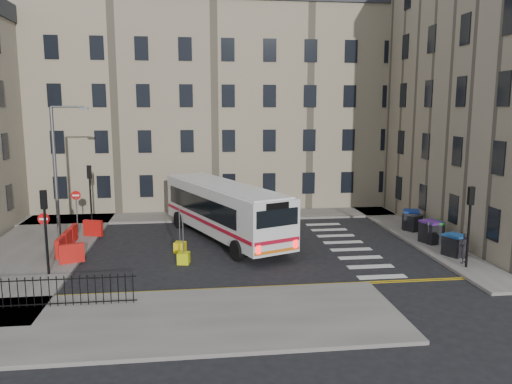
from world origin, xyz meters
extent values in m
plane|color=black|center=(0.00, 0.00, 0.00)|extent=(120.00, 120.00, 0.00)
cube|color=slate|center=(-6.00, 8.60, 0.07)|extent=(36.00, 3.20, 0.15)
cube|color=slate|center=(9.00, 4.00, 0.07)|extent=(2.40, 26.00, 0.15)
cube|color=slate|center=(-14.00, 1.00, 0.07)|extent=(6.00, 22.00, 0.15)
cube|color=slate|center=(-7.00, -10.00, 0.07)|extent=(20.00, 6.00, 0.15)
cube|color=gray|center=(-7.00, 15.50, 8.00)|extent=(38.00, 10.50, 16.00)
cube|color=black|center=(-7.00, 15.50, 16.60)|extent=(38.30, 10.80, 1.20)
cylinder|color=black|center=(8.60, -5.50, 1.75)|extent=(0.12, 0.12, 3.20)
cube|color=black|center=(8.60, -5.50, 3.80)|extent=(0.28, 0.22, 0.90)
cylinder|color=black|center=(-12.00, 6.50, 1.75)|extent=(0.12, 0.12, 3.20)
cube|color=black|center=(-12.00, 6.50, 3.80)|extent=(0.28, 0.22, 0.90)
cylinder|color=black|center=(-12.00, -4.00, 1.75)|extent=(0.12, 0.12, 3.20)
cube|color=black|center=(-12.00, -4.00, 3.80)|extent=(0.28, 0.22, 0.90)
cylinder|color=#595B5E|center=(-13.00, 2.00, 4.15)|extent=(0.20, 0.20, 8.00)
cube|color=#595B5E|center=(-13.00, 2.00, 8.22)|extent=(0.50, 0.22, 0.14)
cylinder|color=#595B5E|center=(-12.50, 4.50, 1.35)|extent=(0.08, 0.08, 2.40)
cube|color=red|center=(-12.50, 4.50, 2.85)|extent=(0.60, 0.04, 0.60)
cylinder|color=#595B5E|center=(-12.50, -2.50, 1.35)|extent=(0.08, 0.08, 2.40)
cube|color=red|center=(-12.50, -2.50, 2.85)|extent=(0.60, 0.04, 0.60)
cube|color=red|center=(-12.20, -1.00, 0.65)|extent=(0.25, 1.25, 1.00)
cube|color=red|center=(-12.20, 0.50, 0.65)|extent=(0.25, 1.25, 1.00)
cube|color=red|center=(-12.20, 2.00, 0.65)|extent=(0.25, 1.25, 1.00)
cube|color=red|center=(-11.30, 3.30, 0.65)|extent=(1.26, 0.66, 1.00)
cube|color=red|center=(-11.30, -2.30, 0.65)|extent=(1.26, 0.66, 1.00)
cube|color=black|center=(-11.25, -8.20, 1.27)|extent=(7.80, 0.04, 0.04)
cube|color=black|center=(-11.25, -8.20, 0.25)|extent=(7.80, 0.04, 0.04)
cube|color=silver|center=(-3.13, 2.07, 1.97)|extent=(7.37, 12.54, 2.82)
cube|color=black|center=(-4.66, 2.05, 2.20)|extent=(3.87, 9.19, 1.13)
cube|color=black|center=(-2.04, 3.14, 2.20)|extent=(3.87, 9.19, 1.13)
cube|color=black|center=(-5.52, 7.81, 2.26)|extent=(2.31, 1.01, 1.24)
cube|color=black|center=(-0.75, -3.66, 2.54)|extent=(2.31, 1.01, 0.90)
cube|color=#A80E22|center=(-4.45, 1.53, 1.30)|extent=(4.71, 11.26, 0.20)
cube|color=#A80E22|center=(-1.82, 2.62, 1.30)|extent=(4.71, 11.26, 0.20)
cube|color=#FF0C0C|center=(-1.79, -4.10, 1.01)|extent=(0.25, 0.14, 0.45)
cube|color=#FF0C0C|center=(0.30, -3.24, 1.01)|extent=(0.25, 0.14, 0.45)
cylinder|color=black|center=(-6.04, 5.38, 0.56)|extent=(0.72, 1.16, 1.13)
cylinder|color=black|center=(-3.44, 6.47, 0.56)|extent=(0.72, 1.16, 1.13)
cylinder|color=black|center=(-2.75, -2.53, 0.56)|extent=(0.72, 1.16, 1.13)
cylinder|color=black|center=(-0.14, -1.45, 0.56)|extent=(0.72, 1.16, 1.13)
cube|color=black|center=(9.00, -3.54, 0.68)|extent=(1.22, 1.29, 1.07)
cube|color=navy|center=(9.00, -3.54, 1.27)|extent=(1.28, 1.35, 0.11)
cube|color=black|center=(9.02, -0.84, 0.75)|extent=(1.28, 1.38, 1.19)
cube|color=#481E71|center=(9.02, -0.84, 1.41)|extent=(1.34, 1.44, 0.12)
cube|color=black|center=(9.17, -0.79, 0.74)|extent=(1.17, 1.29, 1.18)
cube|color=#197322|center=(9.17, -0.79, 1.39)|extent=(1.23, 1.35, 0.12)
cube|color=black|center=(9.20, 2.19, 0.66)|extent=(1.18, 1.25, 1.03)
cube|color=#3D3D40|center=(9.20, 2.19, 1.23)|extent=(1.24, 1.31, 0.11)
cube|color=black|center=(9.24, 2.52, 0.73)|extent=(1.31, 1.39, 1.16)
cube|color=navy|center=(9.24, 2.52, 1.37)|extent=(1.37, 1.45, 0.12)
imported|color=black|center=(8.82, -4.85, 0.93)|extent=(0.68, 0.61, 1.57)
cube|color=yellow|center=(-5.80, -0.58, 0.30)|extent=(0.74, 0.74, 0.60)
cube|color=#C8D10C|center=(-5.56, -2.70, 0.30)|extent=(0.70, 0.70, 0.60)
camera|label=1|loc=(-4.89, -28.18, 8.02)|focal=35.00mm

